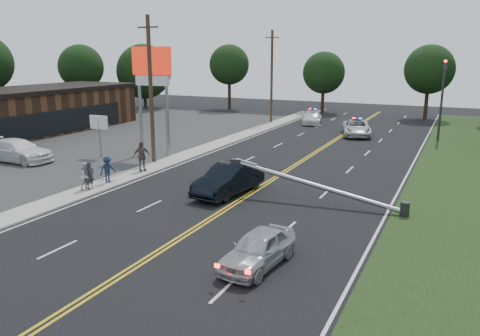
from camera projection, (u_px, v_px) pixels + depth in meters
The scene contains 24 objects.
ground at pixel (165, 248), 18.56m from camera, with size 120.00×120.00×0.00m, color black.
parking_lot at pixel (22, 155), 35.73m from camera, with size 25.00×60.00×0.01m, color #2D2D2D.
sidewalk at pixel (146, 170), 30.84m from camera, with size 1.80×70.00×0.12m, color #ABA49A.
centerline_yellow at pixel (263, 185), 27.32m from camera, with size 0.36×80.00×0.00m, color gold.
pylon_sign at pixel (152, 75), 33.82m from camera, with size 3.20×0.35×8.00m.
small_sign at pixel (99, 126), 34.41m from camera, with size 1.60×0.14×3.10m.
traffic_signal at pixel (442, 93), 40.34m from camera, with size 0.28×0.41×7.05m.
fallen_streetlight at pixel (324, 188), 23.59m from camera, with size 9.36×0.44×1.91m.
utility_pole_mid at pixel (151, 90), 31.74m from camera, with size 1.60×0.28×10.00m.
utility_pole_far at pixel (272, 77), 51.00m from camera, with size 1.60×0.28×10.00m.
tree_3 at pixel (81, 67), 60.83m from camera, with size 5.79×5.79×8.73m.
tree_4 at pixel (144, 72), 65.29m from camera, with size 7.54×7.54×8.88m.
tree_5 at pixel (229, 65), 63.87m from camera, with size 5.44×5.44×8.80m.
tree_6 at pixel (324, 73), 60.49m from camera, with size 5.40×5.40×7.84m.
tree_7 at pixel (429, 70), 54.09m from camera, with size 5.67×5.67×8.59m.
crashed_sedan at pixel (229, 179), 25.54m from camera, with size 1.74×4.99×1.64m, color black.
waiting_sedan at pixel (258, 249), 16.84m from camera, with size 1.55×3.85×1.31m, color #AFB1B7.
parked_car at pixel (17, 151), 33.26m from camera, with size 2.23×5.48×1.59m, color white.
emergency_a at pixel (357, 128), 43.87m from camera, with size 2.44×5.30×1.47m, color silver.
emergency_b at pixel (312, 118), 51.42m from camera, with size 1.85×4.56×1.32m, color white.
bystander_a at pixel (90, 175), 26.04m from camera, with size 0.57×0.38×1.57m, color #282830.
bystander_b at pixel (86, 176), 25.97m from camera, with size 0.75×0.59×1.55m, color #BABABF.
bystander_c at pixel (108, 169), 27.38m from camera, with size 1.02×0.59×1.58m, color #1C2746.
bystander_d at pixel (141, 156), 30.05m from camera, with size 1.15×0.48×1.96m, color #61544E.
Camera 1 is at (10.16, -14.29, 7.48)m, focal length 35.00 mm.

